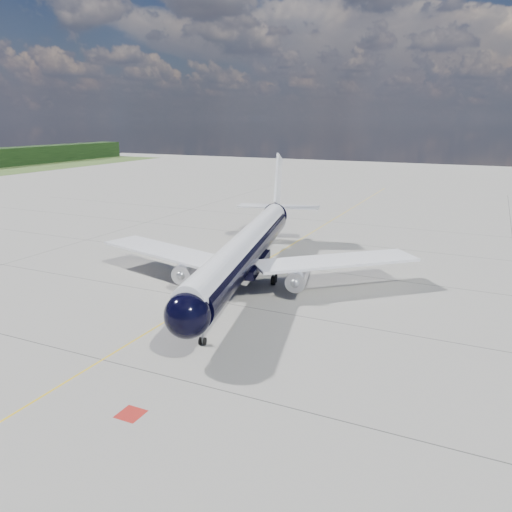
# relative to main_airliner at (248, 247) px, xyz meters

# --- Properties ---
(ground) EXTENTS (320.00, 320.00, 0.00)m
(ground) POSITION_rel_main_airliner_xyz_m (-1.86, 12.92, -4.15)
(ground) COLOR gray
(ground) RESTS_ON ground
(taxiway_centerline) EXTENTS (0.16, 160.00, 0.01)m
(taxiway_centerline) POSITION_rel_main_airliner_xyz_m (-1.86, 7.92, -4.15)
(taxiway_centerline) COLOR #E0B40B
(taxiway_centerline) RESTS_ON ground
(red_marking) EXTENTS (1.60, 1.60, 0.01)m
(red_marking) POSITION_rel_main_airliner_xyz_m (4.94, -27.08, -4.15)
(red_marking) COLOR maroon
(red_marking) RESTS_ON ground
(main_airliner) EXTENTS (37.09, 45.83, 13.39)m
(main_airliner) POSITION_rel_main_airliner_xyz_m (0.00, 0.00, 0.00)
(main_airliner) COLOR black
(main_airliner) RESTS_ON ground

